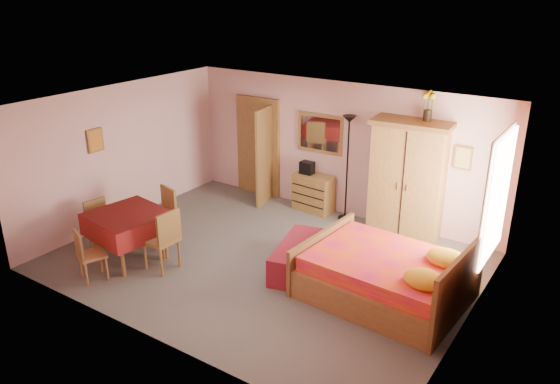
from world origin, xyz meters
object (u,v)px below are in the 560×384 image
Objects in this scene: wall_mirror at (320,133)px; sunflower_vase at (428,106)px; chair_north at (159,217)px; chair_east at (161,239)px; stereo at (307,168)px; dining_table at (130,236)px; wardrobe at (408,180)px; chair_south at (92,254)px; chest_of_drawers at (314,193)px; floor_lamp at (347,169)px; bench at (297,257)px; chair_west at (102,226)px; bed at (386,264)px.

sunflower_vase reaches higher than wall_mirror.
chair_east is at bearing 152.08° from chair_north.
stereo reaches higher than dining_table.
wardrobe reaches higher than chair_north.
chair_south is at bearing -106.97° from stereo.
chest_of_drawers is 2.06m from wardrobe.
floor_lamp reaches higher than wall_mirror.
floor_lamp is at bearing 84.45° from chair_south.
bench is (1.00, -2.23, -0.14)m from chest_of_drawers.
bench is at bearing 26.21° from dining_table.
stereo is 3.47m from chair_east.
chair_north is at bearing -146.03° from wardrobe.
chest_of_drawers is 0.97m from floor_lamp.
wall_mirror is 0.48× the size of floor_lamp.
chest_of_drawers is 0.52m from stereo.
chair_west is (-3.14, -1.23, 0.20)m from bench.
chair_east is at bearing -100.89° from stereo.
chair_east reaches higher than chair_south.
stereo is at bearing 144.21° from bed.
chair_east is at bearing -114.59° from floor_lamp.
sunflower_vase is (1.42, 0.05, 1.37)m from floor_lamp.
chair_south is at bearing -104.42° from chest_of_drawers.
chair_north is (-1.31, -2.77, -0.37)m from stereo.
chair_south is (-2.18, -4.20, -0.60)m from floor_lamp.
wall_mirror is at bearing 175.42° from sunflower_vase.
wall_mirror is 0.71× the size of bench.
wardrobe reaches higher than chest_of_drawers.
wall_mirror is at bearing 162.74° from floor_lamp.
floor_lamp reaches higher than chest_of_drawers.
dining_table is 1.09× the size of chair_east.
chair_east is at bearing -130.85° from sunflower_vase.
chair_south reaches higher than dining_table.
dining_table is (-3.61, -3.48, -1.98)m from sunflower_vase.
chest_of_drawers is 3.31m from bed.
chair_south is at bearing -133.66° from wardrobe.
wall_mirror is 0.96× the size of chair_east.
bench is 1.35× the size of chair_east.
wardrobe is 1.34m from sunflower_vase.
sunflower_vase is (2.14, 0.04, 2.01)m from chest_of_drawers.
chest_of_drawers is at bearing 178.83° from floor_lamp.
bench is at bearing -69.70° from wall_mirror.
wall_mirror is 3.82m from chair_east.
sunflower_vase is 2.92m from bed.
bench is 3.17m from chair_south.
stereo is 0.12× the size of bed.
chair_east reaches higher than dining_table.
sunflower_vase is 0.50× the size of chair_east.
stereo is 3.09m from chair_north.
chair_north is (-3.61, -2.81, -1.88)m from sunflower_vase.
bed is (0.34, -2.22, -1.86)m from sunflower_vase.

